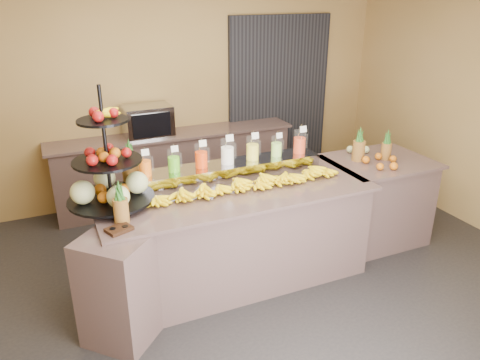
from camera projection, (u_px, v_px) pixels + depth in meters
ground at (248, 294)px, 4.31m from camera, size 6.00×6.00×0.00m
room_envelope at (232, 74)px, 4.34m from camera, size 6.04×5.02×2.82m
buffet_counter at (226, 239)px, 4.32m from camera, size 2.75×1.25×0.93m
right_counter at (374, 200)px, 5.11m from camera, size 1.08×0.88×0.93m
back_ledge at (176, 168)px, 6.04m from camera, size 3.10×0.55×0.93m
pitcher_tray at (228, 171)px, 4.44m from camera, size 1.85×0.30×0.15m
juice_pitcher_orange_a at (145, 166)px, 4.09m from camera, size 0.11×0.12×0.27m
juice_pitcher_green at (174, 162)px, 4.18m from camera, size 0.11×0.11×0.27m
juice_pitcher_orange_b at (201, 157)px, 4.28m from camera, size 0.12×0.12×0.29m
juice_pitcher_milk at (227, 153)px, 4.37m from camera, size 0.13×0.13×0.31m
juice_pitcher_lemon at (252, 150)px, 4.47m from camera, size 0.12×0.13×0.30m
juice_pitcher_lime at (276, 148)px, 4.57m from camera, size 0.11×0.11×0.26m
juice_pitcher_orange_c at (300, 143)px, 4.67m from camera, size 0.12×0.13×0.30m
banana_heap at (248, 181)px, 4.22m from camera, size 1.86×0.17×0.15m
fruit_stand at (116, 176)px, 3.84m from camera, size 0.74×0.74×1.01m
condiment_caddy at (119, 229)px, 3.49m from camera, size 0.22×0.19×0.03m
pineapple_left_a at (121, 207)px, 3.57m from camera, size 0.12×0.12×0.36m
pineapple_left_b at (131, 169)px, 4.21m from camera, size 0.16×0.16×0.46m
right_fruit_pile at (376, 156)px, 4.85m from camera, size 0.40×0.38×0.21m
oven_warmer at (148, 121)px, 5.68m from camera, size 0.58×0.41×0.38m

